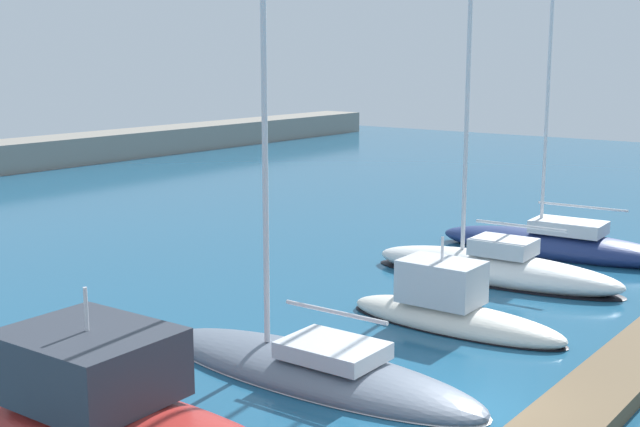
% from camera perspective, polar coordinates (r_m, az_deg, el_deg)
% --- Properties ---
extents(ground_plane, '(120.00, 120.00, 0.00)m').
position_cam_1_polar(ground_plane, '(18.02, 10.12, -13.73)').
color(ground_plane, '#1E567A').
extents(motorboat_red_third, '(3.31, 9.51, 3.28)m').
position_cam_1_polar(motorboat_red_third, '(17.08, -13.71, -13.05)').
color(motorboat_red_third, '#B72D28').
rests_on(motorboat_red_third, ground_plane).
extents(sailboat_slate_fourth, '(2.81, 9.16, 18.56)m').
position_cam_1_polar(sailboat_slate_fourth, '(19.94, -0.53, -10.33)').
color(sailboat_slate_fourth, slate).
rests_on(sailboat_slate_fourth, ground_plane).
extents(motorboat_ivory_fifth, '(2.02, 6.52, 2.79)m').
position_cam_1_polar(motorboat_ivory_fifth, '(23.65, 8.91, -6.58)').
color(motorboat_ivory_fifth, silver).
rests_on(motorboat_ivory_fifth, ground_plane).
extents(sailboat_white_sixth, '(2.75, 8.84, 14.03)m').
position_cam_1_polar(sailboat_white_sixth, '(28.72, 11.81, -3.59)').
color(sailboat_white_sixth, white).
rests_on(sailboat_white_sixth, ground_plane).
extents(sailboat_navy_seventh, '(2.99, 9.24, 17.64)m').
position_cam_1_polar(sailboat_navy_seventh, '(32.88, 15.81, -1.92)').
color(sailboat_navy_seventh, navy).
rests_on(sailboat_navy_seventh, ground_plane).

